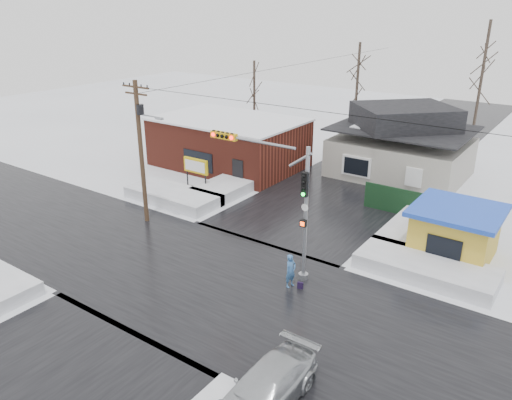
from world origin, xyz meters
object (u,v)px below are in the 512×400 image
Objects in this scene: car at (266,389)px; marquee_sign at (196,167)px; utility_pole at (141,145)px; kiosk at (455,232)px; traffic_signal at (279,190)px; pedestrian at (291,271)px.

marquee_sign is at bearing 138.24° from car.
kiosk is (17.43, 6.49, -3.65)m from utility_pole.
traffic_signal is 10.39m from utility_pole.
pedestrian is at bearing 115.80° from car.
marquee_sign reaches higher than pedestrian.
pedestrian is at bearing -7.40° from utility_pole.
kiosk is 9.83m from pedestrian.
car is at bearing -42.17° from marquee_sign.
kiosk is at bearing 44.84° from traffic_signal.
kiosk is at bearing 82.11° from car.
traffic_signal is 4.06m from pedestrian.
kiosk reaches higher than pedestrian.
kiosk is (18.50, 0.50, -0.46)m from marquee_sign.
kiosk is 15.42m from car.
utility_pole is at bearing -79.87° from marquee_sign.
pedestrian is at bearing -30.34° from marquee_sign.
marquee_sign is at bearing 71.72° from pedestrian.
traffic_signal is 2.75× the size of marquee_sign.
marquee_sign reaches higher than car.
kiosk is (7.07, 7.03, -3.08)m from traffic_signal.
traffic_signal reaches higher than kiosk.
traffic_signal is at bearing -2.95° from utility_pole.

